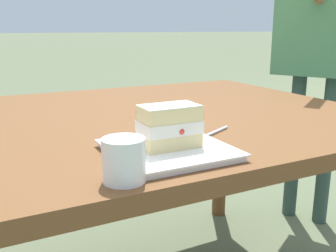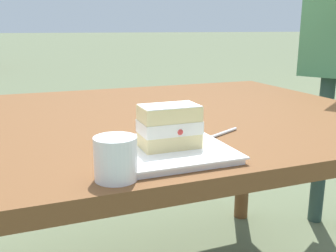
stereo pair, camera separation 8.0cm
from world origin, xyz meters
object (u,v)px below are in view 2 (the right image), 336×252
Objects in this scene: dessert_plate at (168,150)px; coffee_cup at (116,158)px; patio_table at (147,139)px; cake_slice at (169,126)px; dessert_fork at (214,136)px.

coffee_cup is (0.14, 0.10, 0.03)m from dessert_plate.
dessert_plate reaches higher than patio_table.
patio_table is 11.88× the size of cake_slice.
patio_table is 0.42m from cake_slice.
cake_slice reaches higher than coffee_cup.
patio_table is at bearing -101.46° from dessert_plate.
dessert_plate is 0.17m from dessert_fork.
dessert_fork reaches higher than patio_table.
cake_slice is 0.17m from coffee_cup.
cake_slice is 0.78× the size of dessert_fork.
patio_table is 0.54m from coffee_cup.
cake_slice is 0.17m from dessert_fork.
dessert_plate is 3.17× the size of coffee_cup.
coffee_cup is at bearing 36.12° from dessert_plate.
cake_slice is at bearing 78.86° from patio_table.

